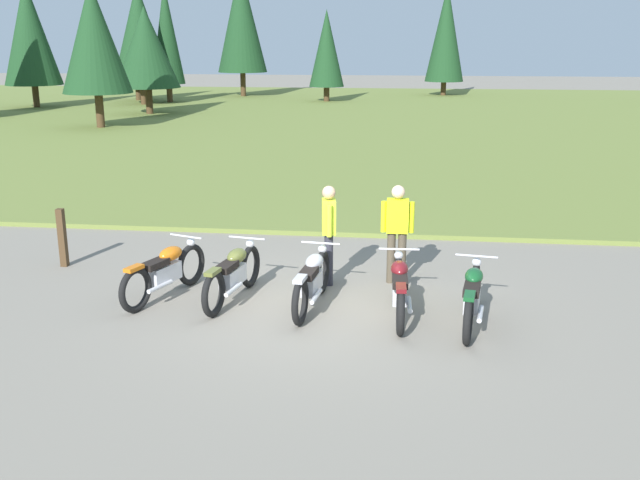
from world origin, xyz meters
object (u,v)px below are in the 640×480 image
object	(u,v)px
motorcycle_silver	(312,280)
rider_in_hivis_vest	(329,229)
rider_checking_bike	(397,228)
motorcycle_orange	(165,271)
motorcycle_british_green	(472,296)
trail_marker_post	(62,238)
motorcycle_olive	(233,274)
motorcycle_maroon	(399,288)

from	to	relation	value
motorcycle_silver	rider_in_hivis_vest	bearing A→B (deg)	83.61
rider_checking_bike	motorcycle_orange	bearing A→B (deg)	-162.11
rider_checking_bike	motorcycle_british_green	bearing A→B (deg)	-57.49
motorcycle_orange	trail_marker_post	world-z (taller)	trail_marker_post
motorcycle_olive	motorcycle_silver	size ratio (longest dim) A/B	0.99
rider_checking_bike	trail_marker_post	bearing A→B (deg)	178.08
motorcycle_orange	motorcycle_british_green	xyz separation A→B (m)	(4.73, -0.58, 0.00)
motorcycle_olive	rider_in_hivis_vest	world-z (taller)	rider_in_hivis_vest
motorcycle_orange	motorcycle_olive	distance (m)	1.10
motorcycle_maroon	rider_in_hivis_vest	distance (m)	1.87
motorcycle_orange	trail_marker_post	size ratio (longest dim) A/B	1.90
motorcycle_british_green	rider_in_hivis_vest	bearing A→B (deg)	144.98
motorcycle_maroon	rider_checking_bike	bearing A→B (deg)	92.78
motorcycle_british_green	motorcycle_maroon	bearing A→B (deg)	167.93
rider_in_hivis_vest	trail_marker_post	world-z (taller)	rider_in_hivis_vest
motorcycle_silver	rider_in_hivis_vest	distance (m)	1.26
trail_marker_post	motorcycle_olive	bearing A→B (deg)	-21.58
motorcycle_olive	rider_checking_bike	distance (m)	2.82
motorcycle_british_green	trail_marker_post	xyz separation A→B (m)	(-7.08, 1.95, 0.09)
rider_checking_bike	trail_marker_post	xyz separation A→B (m)	(-5.97, 0.20, -0.42)
motorcycle_silver	trail_marker_post	xyz separation A→B (m)	(-4.72, 1.53, 0.09)
motorcycle_orange	trail_marker_post	distance (m)	2.73
motorcycle_olive	motorcycle_british_green	size ratio (longest dim) A/B	1.00
motorcycle_maroon	trail_marker_post	xyz separation A→B (m)	(-6.04, 1.73, 0.09)
motorcycle_maroon	rider_checking_bike	distance (m)	1.61
motorcycle_silver	rider_checking_bike	size ratio (longest dim) A/B	1.26
motorcycle_olive	trail_marker_post	size ratio (longest dim) A/B	1.96
motorcycle_orange	motorcycle_silver	distance (m)	2.37
motorcycle_orange	motorcycle_olive	world-z (taller)	same
motorcycle_olive	trail_marker_post	distance (m)	3.72
rider_in_hivis_vest	rider_checking_bike	bearing A→B (deg)	9.17
motorcycle_olive	motorcycle_maroon	size ratio (longest dim) A/B	0.99
motorcycle_olive	rider_in_hivis_vest	size ratio (longest dim) A/B	1.25
rider_in_hivis_vest	motorcycle_silver	bearing A→B (deg)	-96.39
motorcycle_british_green	trail_marker_post	world-z (taller)	trail_marker_post
motorcycle_british_green	rider_checking_bike	xyz separation A→B (m)	(-1.11, 1.75, 0.51)
motorcycle_orange	motorcycle_silver	bearing A→B (deg)	-3.86
motorcycle_maroon	rider_in_hivis_vest	bearing A→B (deg)	131.66
motorcycle_maroon	motorcycle_british_green	xyz separation A→B (m)	(1.04, -0.22, 0.00)
motorcycle_silver	rider_checking_bike	world-z (taller)	rider_checking_bike
motorcycle_british_green	rider_checking_bike	world-z (taller)	rider_checking_bike
motorcycle_british_green	motorcycle_olive	bearing A→B (deg)	170.90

